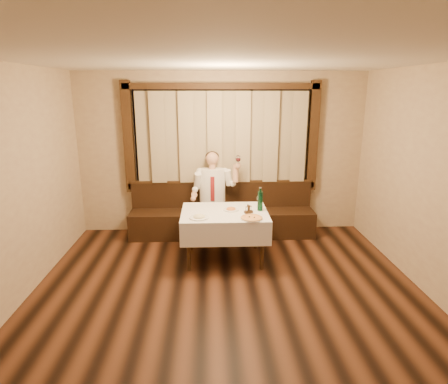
{
  "coord_description": "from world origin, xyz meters",
  "views": [
    {
      "loc": [
        -0.22,
        -3.54,
        2.49
      ],
      "look_at": [
        0.0,
        1.9,
        1.0
      ],
      "focal_mm": 30.0,
      "sensor_mm": 36.0,
      "label": 1
    }
  ],
  "objects_px": {
    "pizza": "(252,218)",
    "green_bottle": "(260,201)",
    "cruet_caddy": "(249,210)",
    "seated_man": "(213,189)",
    "banquette": "(222,217)",
    "dining_table": "(225,218)",
    "pasta_red": "(231,208)",
    "pasta_cream": "(199,216)"
  },
  "relations": [
    {
      "from": "pasta_red",
      "to": "cruet_caddy",
      "type": "bearing_deg",
      "value": -31.91
    },
    {
      "from": "banquette",
      "to": "pasta_red",
      "type": "distance_m",
      "value": 1.08
    },
    {
      "from": "pasta_red",
      "to": "green_bottle",
      "type": "bearing_deg",
      "value": -4.87
    },
    {
      "from": "pasta_red",
      "to": "green_bottle",
      "type": "xyz_separation_m",
      "value": [
        0.43,
        -0.04,
        0.12
      ]
    },
    {
      "from": "pizza",
      "to": "dining_table",
      "type": "bearing_deg",
      "value": 136.5
    },
    {
      "from": "cruet_caddy",
      "to": "dining_table",
      "type": "bearing_deg",
      "value": 140.06
    },
    {
      "from": "pasta_red",
      "to": "pasta_cream",
      "type": "relative_size",
      "value": 0.86
    },
    {
      "from": "pasta_cream",
      "to": "seated_man",
      "type": "relative_size",
      "value": 0.18
    },
    {
      "from": "seated_man",
      "to": "green_bottle",
      "type": "bearing_deg",
      "value": -52.81
    },
    {
      "from": "banquette",
      "to": "pasta_red",
      "type": "bearing_deg",
      "value": -84.15
    },
    {
      "from": "banquette",
      "to": "green_bottle",
      "type": "xyz_separation_m",
      "value": [
        0.53,
        -1.0,
        0.6
      ]
    },
    {
      "from": "dining_table",
      "to": "cruet_caddy",
      "type": "xyz_separation_m",
      "value": [
        0.35,
        -0.09,
        0.15
      ]
    },
    {
      "from": "pasta_cream",
      "to": "cruet_caddy",
      "type": "xyz_separation_m",
      "value": [
        0.71,
        0.19,
        0.01
      ]
    },
    {
      "from": "pizza",
      "to": "green_bottle",
      "type": "relative_size",
      "value": 0.9
    },
    {
      "from": "banquette",
      "to": "pasta_cream",
      "type": "bearing_deg",
      "value": -105.77
    },
    {
      "from": "banquette",
      "to": "pasta_cream",
      "type": "height_order",
      "value": "banquette"
    },
    {
      "from": "pasta_red",
      "to": "seated_man",
      "type": "bearing_deg",
      "value": 106.59
    },
    {
      "from": "green_bottle",
      "to": "cruet_caddy",
      "type": "relative_size",
      "value": 2.72
    },
    {
      "from": "dining_table",
      "to": "banquette",
      "type": "bearing_deg",
      "value": 90.0
    },
    {
      "from": "dining_table",
      "to": "pasta_cream",
      "type": "bearing_deg",
      "value": -142.48
    },
    {
      "from": "dining_table",
      "to": "pizza",
      "type": "xyz_separation_m",
      "value": [
        0.36,
        -0.34,
        0.12
      ]
    },
    {
      "from": "dining_table",
      "to": "green_bottle",
      "type": "xyz_separation_m",
      "value": [
        0.53,
        0.02,
        0.26
      ]
    },
    {
      "from": "cruet_caddy",
      "to": "banquette",
      "type": "bearing_deg",
      "value": 82.27
    },
    {
      "from": "dining_table",
      "to": "seated_man",
      "type": "relative_size",
      "value": 0.85
    },
    {
      "from": "banquette",
      "to": "seated_man",
      "type": "xyz_separation_m",
      "value": [
        -0.16,
        -0.09,
        0.54
      ]
    },
    {
      "from": "pasta_red",
      "to": "pasta_cream",
      "type": "xyz_separation_m",
      "value": [
        -0.47,
        -0.34,
        0.01
      ]
    },
    {
      "from": "banquette",
      "to": "pizza",
      "type": "height_order",
      "value": "banquette"
    },
    {
      "from": "pasta_cream",
      "to": "seated_man",
      "type": "height_order",
      "value": "seated_man"
    },
    {
      "from": "pizza",
      "to": "green_bottle",
      "type": "distance_m",
      "value": 0.43
    },
    {
      "from": "pasta_red",
      "to": "green_bottle",
      "type": "height_order",
      "value": "green_bottle"
    },
    {
      "from": "green_bottle",
      "to": "cruet_caddy",
      "type": "bearing_deg",
      "value": -147.23
    },
    {
      "from": "pasta_red",
      "to": "cruet_caddy",
      "type": "height_order",
      "value": "cruet_caddy"
    },
    {
      "from": "banquette",
      "to": "green_bottle",
      "type": "distance_m",
      "value": 1.28
    },
    {
      "from": "pasta_cream",
      "to": "green_bottle",
      "type": "bearing_deg",
      "value": 18.95
    },
    {
      "from": "cruet_caddy",
      "to": "seated_man",
      "type": "height_order",
      "value": "seated_man"
    },
    {
      "from": "green_bottle",
      "to": "cruet_caddy",
      "type": "height_order",
      "value": "green_bottle"
    },
    {
      "from": "pizza",
      "to": "banquette",
      "type": "bearing_deg",
      "value": 104.84
    },
    {
      "from": "pizza",
      "to": "pasta_red",
      "type": "xyz_separation_m",
      "value": [
        -0.26,
        0.4,
        0.02
      ]
    },
    {
      "from": "banquette",
      "to": "cruet_caddy",
      "type": "height_order",
      "value": "banquette"
    },
    {
      "from": "pizza",
      "to": "cruet_caddy",
      "type": "bearing_deg",
      "value": 93.77
    },
    {
      "from": "banquette",
      "to": "dining_table",
      "type": "bearing_deg",
      "value": -90.0
    },
    {
      "from": "banquette",
      "to": "seated_man",
      "type": "bearing_deg",
      "value": -150.5
    }
  ]
}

